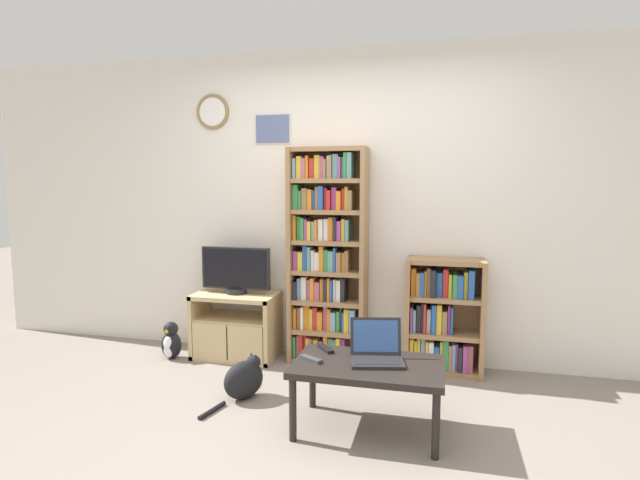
# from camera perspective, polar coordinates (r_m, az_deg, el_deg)

# --- Properties ---
(ground_plane) EXTENTS (18.00, 18.00, 0.00)m
(ground_plane) POSITION_cam_1_polar(r_m,az_deg,el_deg) (2.99, -2.50, -23.58)
(ground_plane) COLOR gray
(wall_back) EXTENTS (7.02, 0.09, 2.60)m
(wall_back) POSITION_cam_1_polar(r_m,az_deg,el_deg) (4.21, 3.69, 3.90)
(wall_back) COLOR silver
(wall_back) RESTS_ON ground_plane
(tv_stand) EXTENTS (0.71, 0.41, 0.56)m
(tv_stand) POSITION_cam_1_polar(r_m,az_deg,el_deg) (4.41, -9.61, -9.60)
(tv_stand) COLOR tan
(tv_stand) RESTS_ON ground_plane
(television) EXTENTS (0.60, 0.18, 0.40)m
(television) POSITION_cam_1_polar(r_m,az_deg,el_deg) (4.32, -9.59, -3.44)
(television) COLOR black
(television) RESTS_ON tv_stand
(bookshelf_tall) EXTENTS (0.64, 0.27, 1.78)m
(bookshelf_tall) POSITION_cam_1_polar(r_m,az_deg,el_deg) (4.13, 0.68, -2.02)
(bookshelf_tall) COLOR #9E754C
(bookshelf_tall) RESTS_ON ground_plane
(bookshelf_short) EXTENTS (0.60, 0.28, 0.91)m
(bookshelf_short) POSITION_cam_1_polar(r_m,az_deg,el_deg) (4.11, 13.73, -8.58)
(bookshelf_short) COLOR #9E754C
(bookshelf_short) RESTS_ON ground_plane
(coffee_table) EXTENTS (0.90, 0.54, 0.42)m
(coffee_table) POSITION_cam_1_polar(r_m,az_deg,el_deg) (3.12, 5.52, -14.68)
(coffee_table) COLOR black
(coffee_table) RESTS_ON ground_plane
(laptop) EXTENTS (0.36, 0.33, 0.24)m
(laptop) POSITION_cam_1_polar(r_m,az_deg,el_deg) (3.13, 6.47, -12.45)
(laptop) COLOR #232326
(laptop) RESTS_ON coffee_table
(remote_near_laptop) EXTENTS (0.13, 0.15, 0.02)m
(remote_near_laptop) POSITION_cam_1_polar(r_m,az_deg,el_deg) (3.31, 0.65, -12.31)
(remote_near_laptop) COLOR black
(remote_near_laptop) RESTS_ON coffee_table
(remote_far_from_laptop) EXTENTS (0.16, 0.12, 0.02)m
(remote_far_from_laptop) POSITION_cam_1_polar(r_m,az_deg,el_deg) (3.13, -1.05, -13.44)
(remote_far_from_laptop) COLOR #38383A
(remote_far_from_laptop) RESTS_ON coffee_table
(cat) EXTENTS (0.32, 0.55, 0.31)m
(cat) POSITION_cam_1_polar(r_m,az_deg,el_deg) (3.65, -8.59, -15.43)
(cat) COLOR black
(cat) RESTS_ON ground_plane
(penguin_figurine) EXTENTS (0.17, 0.16, 0.32)m
(penguin_figurine) POSITION_cam_1_polar(r_m,az_deg,el_deg) (4.53, -16.67, -11.11)
(penguin_figurine) COLOR black
(penguin_figurine) RESTS_ON ground_plane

